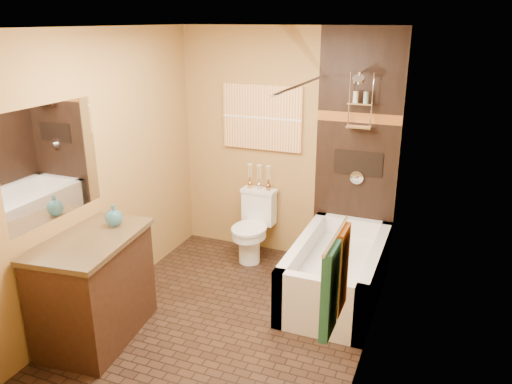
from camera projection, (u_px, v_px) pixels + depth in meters
The scene contains 23 objects.
floor at pixel (229, 319), 4.50m from camera, with size 3.00×3.00×0.00m, color black.
wall_left at pixel (106, 172), 4.51m from camera, with size 0.02×3.00×2.50m, color olive.
wall_right at pixel (374, 207), 3.66m from camera, with size 0.02×3.00×2.50m, color olive.
wall_back at pixel (285, 146), 5.40m from camera, with size 2.40×0.02×2.50m, color olive.
wall_front at pixel (112, 268), 2.77m from camera, with size 2.40×0.02×2.50m, color olive.
ceiling at pixel (223, 27), 3.67m from camera, with size 3.00×3.00×0.00m, color silver.
alcove_tile_back at pixel (356, 153), 5.12m from camera, with size 0.85×0.01×2.50m, color black.
alcove_tile_right at pixel (387, 178), 4.32m from camera, with size 0.01×1.50×2.50m, color black.
mosaic_band_back at pixel (359, 118), 4.99m from camera, with size 0.85×0.01×0.10m, color brown.
mosaic_band_right at pixel (390, 136), 4.21m from camera, with size 0.01×1.50×0.10m, color brown.
alcove_niche at pixel (358, 163), 5.13m from camera, with size 0.50×0.01×0.25m, color black.
shower_fixtures at pixel (360, 115), 4.87m from camera, with size 0.24×0.33×1.16m.
curtain_rod at pixel (303, 84), 4.35m from camera, with size 0.03×0.03×1.55m, color silver.
towel_bar at pixel (336, 236), 2.69m from camera, with size 0.02×0.02×0.55m, color silver.
towel_teal at pixel (330, 291), 2.67m from camera, with size 0.05×0.22×0.52m, color #1C6059.
towel_rust at pixel (341, 270), 2.89m from camera, with size 0.05×0.22×0.52m, color #93571A.
sunset_painting at pixel (262, 118), 5.37m from camera, with size 0.90×0.04×0.70m, color #C9702F.
vanity_mirror at pixel (53, 163), 3.87m from camera, with size 0.01×1.00×0.90m, color white.
bathtub at pixel (337, 275), 4.80m from camera, with size 0.80×1.50×0.55m.
toilet at pixel (253, 226), 5.53m from camera, with size 0.39×0.58×0.76m.
vanity at pixel (94, 288), 4.12m from camera, with size 0.75×1.10×0.91m.
teal_bottle at pixel (114, 216), 4.16m from camera, with size 0.15×0.15×0.23m, color #296B7C, non-canonical shape.
bud_vases at pixel (259, 176), 5.51m from camera, with size 0.28×0.06×0.27m.
Camera 1 is at (1.67, -3.50, 2.56)m, focal length 35.00 mm.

